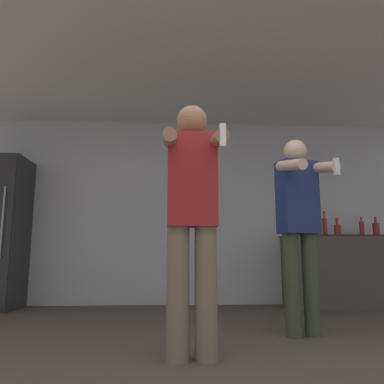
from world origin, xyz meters
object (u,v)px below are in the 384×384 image
bottle_clear_vodka (315,227)px  bottle_dark_rum (362,228)px  bottle_red_label (325,226)px  person_man_side (299,220)px  bottle_green_wine (376,229)px  bottle_short_whiskey (337,229)px  person_woman_foreground (192,214)px

bottle_clear_vodka → bottle_dark_rum: 0.64m
bottle_dark_rum → bottle_red_label: bearing=180.0°
bottle_dark_rum → person_man_side: bearing=-129.9°
bottle_dark_rum → person_man_side: 2.26m
bottle_clear_vodka → bottle_green_wine: size_ratio=1.19×
bottle_dark_rum → bottle_red_label: bottle_red_label is taller
bottle_red_label → person_man_side: bearing=-118.6°
bottle_green_wine → person_man_side: (-1.65, -1.73, -0.05)m
person_man_side → bottle_dark_rum: bearing=50.1°
bottle_short_whiskey → person_woman_foreground: 3.18m
bottle_dark_rum → person_woman_foreground: person_woman_foreground is taller
bottle_short_whiskey → person_man_side: (-1.11, -1.73, -0.04)m
bottle_red_label → person_man_side: size_ratio=0.20×
bottle_short_whiskey → person_woman_foreground: (-2.07, -2.41, -0.08)m
bottle_dark_rum → bottle_red_label: 0.51m
bottle_dark_rum → bottle_red_label: (-0.51, 0.00, 0.03)m
bottle_dark_rum → bottle_short_whiskey: size_ratio=0.98×
bottle_green_wine → bottle_short_whiskey: bearing=-180.0°
person_woman_foreground → person_man_side: size_ratio=1.01×
bottle_dark_rum → bottle_short_whiskey: 0.34m
person_woman_foreground → person_man_side: person_woman_foreground is taller
bottle_dark_rum → bottle_green_wine: (0.20, 0.00, -0.01)m
bottle_clear_vodka → person_man_side: size_ratio=0.18×
person_man_side → bottle_red_label: bearing=61.4°
bottle_short_whiskey → person_man_side: 2.06m
bottle_red_label → bottle_clear_vodka: bearing=-180.0°
person_woman_foreground → bottle_clear_vodka: bearing=53.7°
bottle_green_wine → bottle_short_whiskey: 0.53m
bottle_red_label → bottle_short_whiskey: bearing=-0.0°
bottle_dark_rum → bottle_green_wine: size_ratio=0.99×
bottle_green_wine → bottle_red_label: bearing=180.0°
bottle_clear_vodka → bottle_red_label: size_ratio=0.94×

